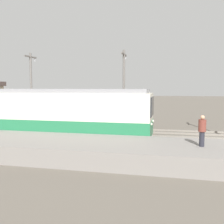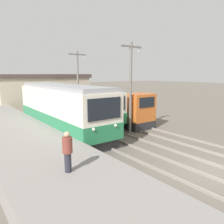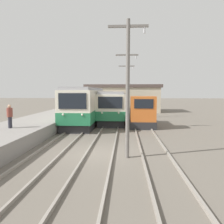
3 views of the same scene
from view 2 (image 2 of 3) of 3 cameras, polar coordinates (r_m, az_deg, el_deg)
The scene contains 11 objects.
ground_plane at distance 11.71m, azimuth 24.78°, elevation -14.38°, with size 200.00×200.00×0.00m, color #665E54.
platform_left at distance 7.22m, azimuth -2.18°, elevation -25.31°, with size 4.50×54.00×0.96m, color gray.
track_left at distance 9.66m, azimuth 16.99°, elevation -18.78°, with size 1.54×60.00×0.14m.
track_center at distance 11.85m, azimuth 25.28°, elevation -13.77°, with size 1.54×60.00×0.14m.
commuter_train_left at distance 17.53m, azimuth -12.85°, elevation 0.27°, with size 2.84×11.74×3.82m.
commuter_train_center at distance 22.37m, azimuth -10.57°, elevation 2.01°, with size 2.84×14.08×3.44m.
shunting_locomotive at distance 19.84m, azimuth 3.94°, elevation -0.02°, with size 2.40×5.55×3.00m.
catenary_mast_mid at distance 16.99m, azimuth 4.89°, elevation 7.16°, with size 2.00×0.20×7.00m.
catenary_mast_far at distance 24.02m, azimuth -8.88°, elevation 7.90°, with size 2.00×0.20×7.00m.
person_on_platform at distance 8.46m, azimuth -11.54°, elevation -9.77°, with size 0.38×0.38×1.59m.
station_building at distance 32.76m, azimuth -17.68°, elevation 5.43°, with size 12.60×6.30×4.57m.
Camera 2 is at (-9.58, -4.86, 4.65)m, focal length 35.00 mm.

